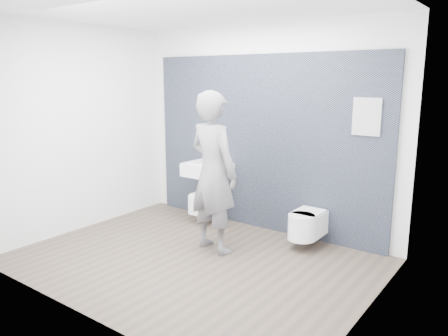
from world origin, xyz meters
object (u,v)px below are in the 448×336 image
Objects in this scene: washbasin at (207,169)px; toilet_rounded at (306,225)px; toilet_square at (208,201)px; visitor at (213,173)px.

toilet_rounded is (1.61, -0.06, -0.50)m from washbasin.
washbasin is at bearing -90.00° from toilet_square.
washbasin is 0.33× the size of visitor.
toilet_rounded is (1.61, -0.06, -0.01)m from toilet_square.
washbasin is 1.68m from toilet_rounded.
washbasin reaches higher than toilet_rounded.
toilet_rounded is at bearing -131.14° from visitor.
toilet_square is at bearing -39.05° from visitor.
visitor is (-0.88, -0.74, 0.68)m from toilet_rounded.
toilet_square is (-0.00, 0.00, -0.48)m from washbasin.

